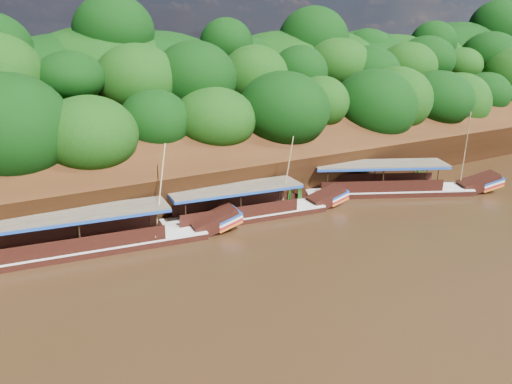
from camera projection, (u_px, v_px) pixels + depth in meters
ground at (303, 256)px, 30.55m from camera, size 160.00×160.00×0.00m
riverbank at (165, 154)px, 48.54m from camera, size 120.00×30.06×19.40m
boat_0 at (398, 187)px, 42.38m from camera, size 16.01×9.50×7.69m
boat_1 at (255, 210)px, 36.90m from camera, size 14.77×3.92×6.52m
boat_2 at (109, 240)px, 31.52m from camera, size 16.88×4.32×6.81m
reeds at (197, 207)px, 36.72m from camera, size 50.29×2.59×1.77m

